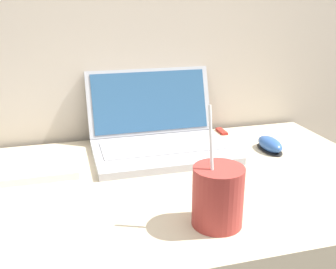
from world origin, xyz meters
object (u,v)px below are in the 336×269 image
(drink_cup, at_px, (218,195))
(usb_stick, at_px, (222,131))
(computer_mouse, at_px, (270,145))
(laptop, at_px, (159,134))

(drink_cup, relative_size, usb_stick, 3.94)
(computer_mouse, height_order, usb_stick, computer_mouse)
(computer_mouse, bearing_deg, laptop, 162.27)
(usb_stick, bearing_deg, laptop, -159.53)
(laptop, bearing_deg, drink_cup, -88.75)
(computer_mouse, xyz_separation_m, usb_stick, (-0.07, 0.19, -0.01))
(laptop, height_order, computer_mouse, laptop)
(usb_stick, bearing_deg, computer_mouse, -69.05)
(drink_cup, bearing_deg, laptop, 91.25)
(computer_mouse, relative_size, usb_stick, 1.85)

